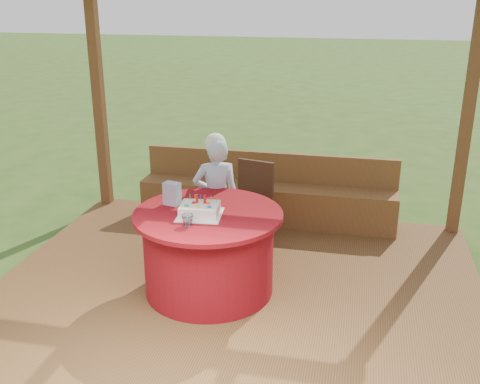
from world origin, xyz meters
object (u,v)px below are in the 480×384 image
chair (251,198)px  table (209,251)px  drinking_glass (188,220)px  bench (267,200)px  gift_bag (172,194)px  birthday_cake (200,210)px  elderly_woman (216,196)px

chair → table: bearing=-96.9°
drinking_glass → bench: bearing=81.3°
chair → gift_bag: size_ratio=4.16×
chair → birthday_cake: size_ratio=2.10×
bench → birthday_cake: birthday_cake is taller
table → gift_bag: 0.62m
bench → elderly_woman: bearing=-107.6°
chair → drinking_glass: bearing=-98.7°
birthday_cake → gift_bag: bearing=148.3°
chair → elderly_woman: elderly_woman is taller
birthday_cake → gift_bag: gift_bag is taller
bench → drinking_glass: bearing=-98.7°
bench → table: bearing=-97.5°
chair → birthday_cake: bearing=-98.8°
bench → chair: (-0.08, -0.53, 0.21)m
elderly_woman → chair: bearing=64.2°
table → elderly_woman: (-0.11, 0.68, 0.27)m
gift_bag → drinking_glass: size_ratio=2.08×
table → bench: bearing=82.5°
birthday_cake → chair: bearing=81.2°
chair → elderly_woman: 0.61m
birthday_cake → drinking_glass: (-0.03, -0.24, -0.01)m
table → birthday_cake: birthday_cake is taller
birthday_cake → table: bearing=55.7°
gift_bag → drinking_glass: (0.28, -0.43, -0.06)m
elderly_woman → birthday_cake: elderly_woman is taller
chair → drinking_glass: size_ratio=8.65×
bench → drinking_glass: 2.15m
elderly_woman → gift_bag: bearing=-114.8°
bench → birthday_cake: (-0.28, -1.81, 0.55)m
chair → birthday_cake: birthday_cake is taller
table → chair: bearing=83.1°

